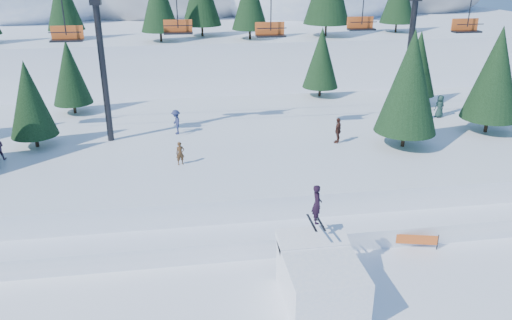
{
  "coord_description": "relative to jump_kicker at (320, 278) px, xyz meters",
  "views": [
    {
      "loc": [
        -3.89,
        -16.89,
        14.52
      ],
      "look_at": [
        -0.34,
        6.0,
        5.2
      ],
      "focal_mm": 35.0,
      "sensor_mm": 36.0,
      "label": 1
    }
  ],
  "objects": [
    {
      "name": "mid_shelf",
      "position": [
        -1.84,
        16.79,
        0.01
      ],
      "size": [
        70.0,
        22.0,
        2.5
      ],
      "primitive_type": "cube",
      "color": "white",
      "rests_on": "ground"
    },
    {
      "name": "berm",
      "position": [
        -1.84,
        6.79,
        -0.69
      ],
      "size": [
        70.0,
        6.0,
        1.1
      ],
      "primitive_type": "cube",
      "color": "white",
      "rests_on": "ground"
    },
    {
      "name": "jump_kicker",
      "position": [
        0.0,
        0.0,
        0.0
      ],
      "size": [
        3.29,
        4.49,
        5.16
      ],
      "color": "white",
      "rests_on": "ground"
    },
    {
      "name": "chairlift",
      "position": [
        -0.62,
        16.83,
        8.08
      ],
      "size": [
        46.0,
        3.21,
        10.28
      ],
      "color": "black",
      "rests_on": "mid_shelf"
    },
    {
      "name": "conifer_stand",
      "position": [
        4.37,
        17.08,
        5.78
      ],
      "size": [
        62.52,
        18.03,
        10.09
      ],
      "color": "black",
      "rests_on": "mid_shelf"
    },
    {
      "name": "distant_skiers",
      "position": [
        -1.47,
        15.92,
        2.15
      ],
      "size": [
        33.61,
        7.65,
        1.85
      ],
      "color": "#43251D",
      "rests_on": "mid_shelf"
    },
    {
      "name": "banner_near",
      "position": [
        6.09,
        3.61,
        -0.7
      ],
      "size": [
        2.78,
        0.73,
        0.9
      ],
      "color": "black",
      "rests_on": "ground"
    },
    {
      "name": "banner_far",
      "position": [
        7.96,
        4.61,
        -0.7
      ],
      "size": [
        2.63,
        1.17,
        0.9
      ],
      "color": "black",
      "rests_on": "ground"
    }
  ]
}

